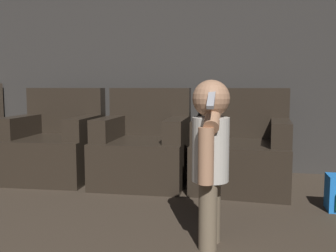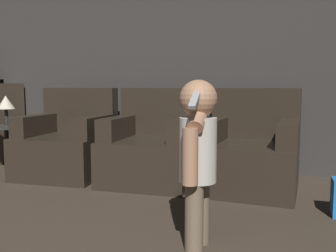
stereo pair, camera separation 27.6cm
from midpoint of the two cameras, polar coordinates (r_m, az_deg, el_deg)
name	(u,v)px [view 1 (the left image)]	position (r m, az deg, el deg)	size (l,w,h in m)	color
wall_back	(171,49)	(4.13, -1.46, 11.59)	(8.40, 0.05, 2.60)	#33302D
armchair_left	(56,146)	(3.93, -18.70, -2.91)	(0.85, 0.88, 0.88)	black
armchair_middle	(144,149)	(3.56, -5.88, -3.51)	(0.83, 0.86, 0.88)	black
armchair_right	(242,152)	(3.41, 9.01, -3.98)	(0.86, 0.89, 0.88)	black
person_toddler	(210,149)	(2.06, 2.68, -3.62)	(0.21, 0.36, 0.94)	brown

